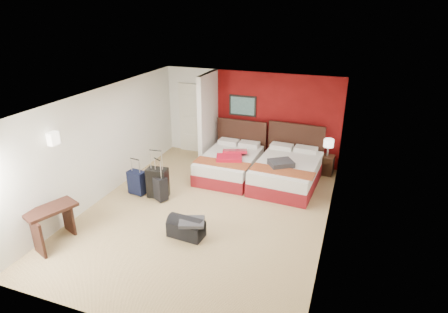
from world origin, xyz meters
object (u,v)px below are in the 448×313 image
at_px(nightstand, 326,165).
at_px(suitcase_black, 158,184).
at_px(table_lamp, 328,148).
at_px(desk, 53,225).
at_px(suitcase_navy, 137,183).
at_px(red_suitcase_open, 232,155).
at_px(bed_left, 230,165).
at_px(duffel_bag, 186,228).
at_px(suitcase_charcoal, 159,189).
at_px(bed_right, 287,173).

relative_size(nightstand, suitcase_black, 0.73).
height_order(table_lamp, desk, table_lamp).
distance_m(table_lamp, suitcase_navy, 4.89).
bearing_deg(red_suitcase_open, bed_left, 116.82).
bearing_deg(duffel_bag, desk, -150.71).
height_order(suitcase_navy, desk, desk).
height_order(red_suitcase_open, suitcase_charcoal, red_suitcase_open).
height_order(nightstand, duffel_bag, nightstand).
bearing_deg(nightstand, duffel_bag, -115.45).
bearing_deg(nightstand, bed_left, -152.93).
height_order(bed_right, nightstand, bed_right).
bearing_deg(suitcase_black, suitcase_charcoal, -51.33).
height_order(red_suitcase_open, nightstand, red_suitcase_open).
distance_m(red_suitcase_open, nightstand, 2.52).
bearing_deg(bed_left, red_suitcase_open, -44.23).
distance_m(bed_left, nightstand, 2.55).
relative_size(table_lamp, duffel_bag, 0.66).
relative_size(nightstand, duffel_bag, 0.74).
bearing_deg(bed_right, table_lamp, 52.52).
relative_size(bed_left, desk, 2.13).
distance_m(bed_right, red_suitcase_open, 1.44).
bearing_deg(desk, table_lamp, 68.64).
height_order(suitcase_charcoal, desk, desk).
relative_size(red_suitcase_open, desk, 0.96).
xyz_separation_m(red_suitcase_open, suitcase_charcoal, (-1.17, -1.68, -0.36)).
height_order(suitcase_black, desk, desk).
distance_m(red_suitcase_open, suitcase_charcoal, 2.08).
height_order(suitcase_black, duffel_bag, suitcase_black).
height_order(nightstand, table_lamp, table_lamp).
bearing_deg(suitcase_navy, nightstand, 41.81).
xyz_separation_m(bed_right, duffel_bag, (-1.38, -2.87, -0.13)).
bearing_deg(suitcase_black, desk, -118.36).
distance_m(nightstand, suitcase_navy, 4.86).
bearing_deg(red_suitcase_open, suitcase_navy, -156.45).
distance_m(table_lamp, duffel_bag, 4.49).
bearing_deg(table_lamp, duffel_bag, -120.11).
bearing_deg(nightstand, suitcase_navy, -141.90).
relative_size(bed_left, nightstand, 3.77).
distance_m(bed_left, duffel_bag, 2.89).
height_order(red_suitcase_open, suitcase_black, suitcase_black).
bearing_deg(suitcase_navy, desk, -91.84).
bearing_deg(bed_right, duffel_bag, -112.19).
height_order(nightstand, suitcase_charcoal, suitcase_charcoal).
distance_m(table_lamp, suitcase_charcoal, 4.42).
bearing_deg(bed_left, suitcase_charcoal, -120.40).
bearing_deg(red_suitcase_open, nightstand, 7.23).
bearing_deg(suitcase_navy, bed_left, 53.45).
xyz_separation_m(red_suitcase_open, nightstand, (2.25, 1.07, -0.38)).
xyz_separation_m(suitcase_navy, duffel_bag, (1.82, -1.18, -0.10)).
bearing_deg(desk, suitcase_navy, 100.79).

